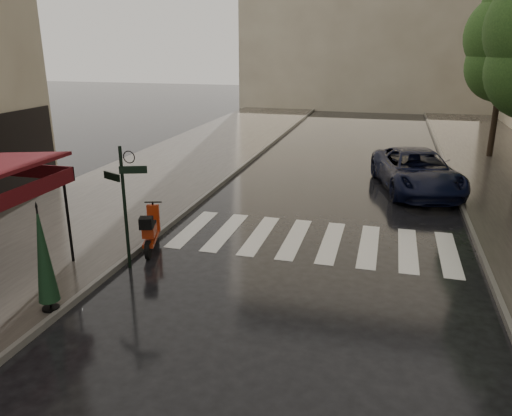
% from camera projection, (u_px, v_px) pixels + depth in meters
% --- Properties ---
extents(ground, '(120.00, 120.00, 0.00)m').
position_uv_depth(ground, '(110.00, 339.00, 9.53)').
color(ground, black).
rests_on(ground, ground).
extents(sidewalk_near, '(6.00, 60.00, 0.12)m').
position_uv_depth(sidewalk_near, '(163.00, 172.00, 21.63)').
color(sidewalk_near, '#38332D').
rests_on(sidewalk_near, ground).
extents(curb_near, '(0.12, 60.00, 0.16)m').
position_uv_depth(curb_near, '(230.00, 177.00, 20.87)').
color(curb_near, '#595651').
rests_on(curb_near, ground).
extents(curb_far, '(0.12, 60.00, 0.16)m').
position_uv_depth(curb_far, '(456.00, 192.00, 18.68)').
color(curb_far, '#595651').
rests_on(curb_far, ground).
extents(crosswalk, '(7.85, 3.20, 0.01)m').
position_uv_depth(crosswalk, '(313.00, 240.00, 14.30)').
color(crosswalk, silver).
rests_on(crosswalk, ground).
extents(signpost, '(1.17, 0.29, 3.10)m').
position_uv_depth(signpost, '(124.00, 198.00, 12.00)').
color(signpost, black).
rests_on(signpost, ground).
extents(tree_far, '(3.80, 3.80, 8.16)m').
position_uv_depth(tree_far, '(506.00, 42.00, 22.87)').
color(tree_far, black).
rests_on(tree_far, sidewalk_far).
extents(scooter, '(0.80, 1.74, 1.18)m').
position_uv_depth(scooter, '(151.00, 231.00, 13.48)').
color(scooter, black).
rests_on(scooter, ground).
extents(parked_car, '(3.78, 5.99, 1.54)m').
position_uv_depth(parked_car, '(417.00, 171.00, 18.97)').
color(parked_car, black).
rests_on(parked_car, ground).
extents(parasol_back, '(0.43, 0.43, 2.29)m').
position_uv_depth(parasol_back, '(43.00, 255.00, 9.97)').
color(parasol_back, black).
rests_on(parasol_back, sidewalk_near).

